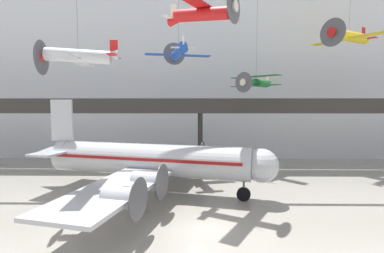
# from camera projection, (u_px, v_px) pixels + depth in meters

# --- Properties ---
(ground_plane) EXTENTS (260.00, 260.00, 0.00)m
(ground_plane) POSITION_uv_depth(u_px,v_px,m) (204.00, 229.00, 21.96)
(ground_plane) COLOR gray
(hangar_back_wall) EXTENTS (140.00, 3.00, 28.00)m
(hangar_back_wall) POSITION_uv_depth(u_px,v_px,m) (200.00, 74.00, 50.23)
(hangar_back_wall) COLOR silver
(hangar_back_wall) RESTS_ON ground
(mezzanine_walkway) EXTENTS (110.00, 3.20, 9.85)m
(mezzanine_walkway) POSITION_uv_depth(u_px,v_px,m) (200.00, 110.00, 41.49)
(mezzanine_walkway) COLOR #2D2B28
(mezzanine_walkway) RESTS_ON ground
(airliner_silver_main) EXTENTS (25.99, 30.06, 9.61)m
(airliner_silver_main) POSITION_uv_depth(u_px,v_px,m) (147.00, 160.00, 30.48)
(airliner_silver_main) COLOR #B7BABF
(airliner_silver_main) RESTS_ON ground
(suspended_plane_red_highwing) EXTENTS (7.13, 7.97, 7.52)m
(suspended_plane_red_highwing) POSITION_uv_depth(u_px,v_px,m) (202.00, 14.00, 27.12)
(suspended_plane_red_highwing) COLOR red
(suspended_plane_green_biplane) EXTENTS (6.15, 6.18, 12.74)m
(suspended_plane_green_biplane) POSITION_uv_depth(u_px,v_px,m) (256.00, 82.00, 39.45)
(suspended_plane_green_biplane) COLOR #1E6B33
(suspended_plane_silver_racer) EXTENTS (6.25, 7.67, 11.91)m
(suspended_plane_silver_racer) POSITION_uv_depth(u_px,v_px,m) (78.00, 56.00, 23.42)
(suspended_plane_silver_racer) COLOR silver
(suspended_plane_blue_trainer) EXTENTS (8.33, 6.94, 9.09)m
(suspended_plane_blue_trainer) POSITION_uv_depth(u_px,v_px,m) (179.00, 52.00, 37.31)
(suspended_plane_blue_trainer) COLOR #1E4CAD
(suspended_plane_yellow_lowwing) EXTENTS (8.32, 9.10, 7.28)m
(suspended_plane_yellow_lowwing) POSITION_uv_depth(u_px,v_px,m) (349.00, 36.00, 39.43)
(suspended_plane_yellow_lowwing) COLOR yellow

